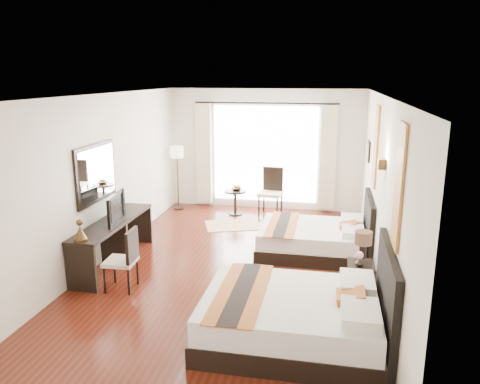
% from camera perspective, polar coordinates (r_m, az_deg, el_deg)
% --- Properties ---
extents(floor, '(4.50, 7.50, 0.01)m').
position_cam_1_polar(floor, '(7.77, -1.00, -9.44)').
color(floor, '#38130A').
rests_on(floor, ground).
extents(ceiling, '(4.50, 7.50, 0.02)m').
position_cam_1_polar(ceiling, '(7.13, -1.09, 11.63)').
color(ceiling, white).
rests_on(ceiling, wall_headboard).
extents(wall_headboard, '(0.01, 7.50, 2.80)m').
position_cam_1_polar(wall_headboard, '(7.21, 16.69, -0.13)').
color(wall_headboard, silver).
rests_on(wall_headboard, floor).
extents(wall_desk, '(0.01, 7.50, 2.80)m').
position_cam_1_polar(wall_desk, '(8.09, -16.79, 1.38)').
color(wall_desk, silver).
rests_on(wall_desk, floor).
extents(wall_window, '(4.50, 0.01, 2.80)m').
position_cam_1_polar(wall_window, '(10.95, 3.10, 5.15)').
color(wall_window, silver).
rests_on(wall_window, floor).
extents(wall_entry, '(4.50, 0.01, 2.80)m').
position_cam_1_polar(wall_entry, '(3.94, -12.83, -11.79)').
color(wall_entry, silver).
rests_on(wall_entry, floor).
extents(window_glass, '(2.40, 0.02, 2.20)m').
position_cam_1_polar(window_glass, '(10.95, 3.08, 4.62)').
color(window_glass, white).
rests_on(window_glass, wall_window).
extents(sheer_curtain, '(2.30, 0.02, 2.10)m').
position_cam_1_polar(sheer_curtain, '(10.89, 3.04, 4.57)').
color(sheer_curtain, white).
rests_on(sheer_curtain, wall_window).
extents(drape_left, '(0.35, 0.14, 2.35)m').
position_cam_1_polar(drape_left, '(11.15, -4.41, 4.66)').
color(drape_left, beige).
rests_on(drape_left, floor).
extents(drape_right, '(0.35, 0.14, 2.35)m').
position_cam_1_polar(drape_right, '(10.75, 10.70, 4.11)').
color(drape_right, beige).
rests_on(drape_right, floor).
extents(art_panel_near, '(0.03, 0.50, 1.35)m').
position_cam_1_polar(art_panel_near, '(5.23, 18.80, 0.68)').
color(art_panel_near, maroon).
rests_on(art_panel_near, wall_headboard).
extents(art_panel_far, '(0.03, 0.50, 1.35)m').
position_cam_1_polar(art_panel_far, '(8.07, 16.24, 5.36)').
color(art_panel_far, maroon).
rests_on(art_panel_far, wall_headboard).
extents(wall_sconce, '(0.10, 0.14, 0.14)m').
position_cam_1_polar(wall_sconce, '(6.64, 16.89, 3.27)').
color(wall_sconce, '#412D17').
rests_on(wall_sconce, wall_headboard).
extents(mirror_frame, '(0.04, 1.25, 0.95)m').
position_cam_1_polar(mirror_frame, '(7.93, -17.16, 2.21)').
color(mirror_frame, black).
rests_on(mirror_frame, wall_desk).
extents(mirror_glass, '(0.01, 1.12, 0.82)m').
position_cam_1_polar(mirror_glass, '(7.92, -17.00, 2.21)').
color(mirror_glass, white).
rests_on(mirror_glass, mirror_frame).
extents(bed_near, '(2.17, 1.69, 1.22)m').
position_cam_1_polar(bed_near, '(5.77, 7.17, -14.80)').
color(bed_near, black).
rests_on(bed_near, floor).
extents(bed_far, '(1.93, 1.50, 1.08)m').
position_cam_1_polar(bed_far, '(8.44, 9.39, -5.59)').
color(bed_far, black).
rests_on(bed_far, floor).
extents(nightstand, '(0.38, 0.47, 0.45)m').
position_cam_1_polar(nightstand, '(7.12, 14.46, -10.15)').
color(nightstand, black).
rests_on(nightstand, floor).
extents(table_lamp, '(0.25, 0.25, 0.40)m').
position_cam_1_polar(table_lamp, '(7.04, 14.82, -5.67)').
color(table_lamp, black).
rests_on(table_lamp, nightstand).
extents(vase, '(0.13, 0.13, 0.12)m').
position_cam_1_polar(vase, '(6.88, 14.35, -7.99)').
color(vase, black).
rests_on(vase, nightstand).
extents(console_desk, '(0.50, 2.20, 0.76)m').
position_cam_1_polar(console_desk, '(8.14, -15.12, -5.93)').
color(console_desk, black).
rests_on(console_desk, floor).
extents(television, '(0.22, 0.83, 0.47)m').
position_cam_1_polar(television, '(7.91, -15.40, -1.86)').
color(television, black).
rests_on(television, console_desk).
extents(bronze_figurine, '(0.24, 0.24, 0.29)m').
position_cam_1_polar(bronze_figurine, '(7.14, -18.89, -4.61)').
color(bronze_figurine, '#412D17').
rests_on(bronze_figurine, console_desk).
extents(desk_chair, '(0.45, 0.45, 0.93)m').
position_cam_1_polar(desk_chair, '(7.21, -14.14, -9.31)').
color(desk_chair, '#BDA992').
rests_on(desk_chair, floor).
extents(floor_lamp, '(0.30, 0.30, 1.50)m').
position_cam_1_polar(floor_lamp, '(10.96, -7.69, 4.33)').
color(floor_lamp, black).
rests_on(floor_lamp, floor).
extents(side_table, '(0.49, 0.49, 0.56)m').
position_cam_1_polar(side_table, '(10.62, -0.59, -1.29)').
color(side_table, black).
rests_on(side_table, floor).
extents(fruit_bowl, '(0.27, 0.27, 0.06)m').
position_cam_1_polar(fruit_bowl, '(10.57, -0.42, 0.36)').
color(fruit_bowl, '#412817').
rests_on(fruit_bowl, side_table).
extents(window_chair, '(0.56, 0.56, 1.07)m').
position_cam_1_polar(window_chair, '(10.61, 3.76, -1.07)').
color(window_chair, '#BDA992').
rests_on(window_chair, floor).
extents(jute_rug, '(1.34, 1.12, 0.01)m').
position_cam_1_polar(jute_rug, '(9.92, -0.84, -4.08)').
color(jute_rug, tan).
rests_on(jute_rug, floor).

